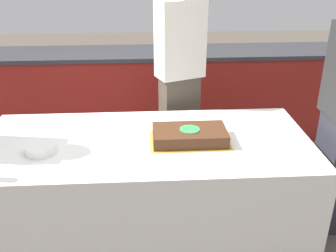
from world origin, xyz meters
TOP-DOWN VIEW (x-y plane):
  - ground_plane at (0.00, 0.00)m, footprint 14.00×14.00m
  - back_counter at (0.00, 1.56)m, footprint 4.40×0.58m
  - dining_table at (0.00, 0.00)m, footprint 2.15×0.98m
  - cake at (0.28, -0.03)m, footprint 0.51×0.31m
  - plate_stack at (-0.65, -0.12)m, footprint 0.20×0.20m
  - side_plate_near_cake at (0.28, 0.29)m, footprint 0.21×0.21m
  - side_plate_right_edge at (0.89, 0.12)m, footprint 0.21×0.21m
  - person_cutting_cake at (0.28, 0.71)m, footprint 0.41×0.32m

SIDE VIEW (x-z plane):
  - ground_plane at x=0.00m, z-range 0.00..0.00m
  - dining_table at x=0.00m, z-range 0.00..0.72m
  - back_counter at x=0.00m, z-range 0.00..0.92m
  - side_plate_near_cake at x=0.28m, z-range 0.72..0.73m
  - side_plate_right_edge at x=0.89m, z-range 0.72..0.73m
  - plate_stack at x=-0.65m, z-range 0.72..0.77m
  - cake at x=0.28m, z-range 0.72..0.81m
  - person_cutting_cake at x=0.28m, z-range 0.03..1.74m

